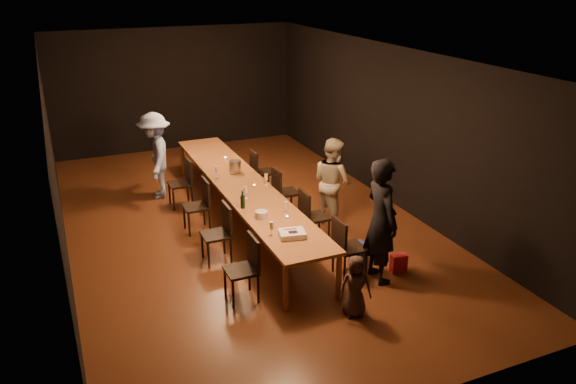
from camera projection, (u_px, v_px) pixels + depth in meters
name	position (u px, v px, depth m)	size (l,w,h in m)	color
ground	(243.00, 222.00, 10.19)	(10.00, 10.00, 0.00)	#442011
room_shell	(240.00, 110.00, 9.42)	(6.04, 10.04, 3.02)	black
table	(242.00, 186.00, 9.93)	(0.90, 6.00, 0.75)	#985D2C
chair_right_0	(350.00, 247.00, 8.29)	(0.42, 0.42, 0.93)	black
chair_right_1	(315.00, 216.00, 9.31)	(0.42, 0.42, 0.93)	black
chair_right_2	(286.00, 192.00, 10.33)	(0.42, 0.42, 0.93)	black
chair_right_3	(263.00, 171.00, 11.36)	(0.42, 0.42, 0.93)	black
chair_left_0	(241.00, 270.00, 7.66)	(0.42, 0.42, 0.93)	black
chair_left_1	(216.00, 234.00, 8.68)	(0.42, 0.42, 0.93)	black
chair_left_2	(196.00, 206.00, 9.71)	(0.42, 0.42, 0.93)	black
chair_left_3	(180.00, 183.00, 10.73)	(0.42, 0.42, 0.93)	black
woman_birthday	(381.00, 221.00, 8.02)	(0.68, 0.45, 1.87)	black
woman_tan	(332.00, 182.00, 9.88)	(0.77, 0.60, 1.59)	#C3B392
man_blue	(156.00, 156.00, 11.03)	(1.11, 0.64, 1.72)	#9AB4EE
child	(355.00, 286.00, 7.33)	(0.42, 0.27, 0.86)	#3F2A23
gift_bag_red	(399.00, 263.00, 8.49)	(0.24, 0.13, 0.28)	red
gift_bag_blue	(358.00, 252.00, 8.79)	(0.25, 0.17, 0.31)	#233E99
birthday_cake	(292.00, 234.00, 7.95)	(0.41, 0.36, 0.09)	white
plate_stack	(261.00, 214.00, 8.55)	(0.19, 0.19, 0.10)	silver
champagne_bottle	(243.00, 199.00, 8.86)	(0.07, 0.07, 0.32)	black
ice_bucket	(235.00, 167.00, 10.40)	(0.22, 0.22, 0.24)	#A4A3A8
wineglass_0	(272.00, 229.00, 7.97)	(0.06, 0.06, 0.21)	beige
wineglass_1	(286.00, 208.00, 8.66)	(0.06, 0.06, 0.21)	beige
wineglass_2	(246.00, 193.00, 9.25)	(0.06, 0.06, 0.21)	silver
wineglass_3	(266.00, 180.00, 9.81)	(0.06, 0.06, 0.21)	beige
wineglass_4	(217.00, 172.00, 10.19)	(0.06, 0.06, 0.21)	silver
wineglass_5	(238.00, 165.00, 10.56)	(0.06, 0.06, 0.21)	silver
tealight_near	(287.00, 217.00, 8.54)	(0.05, 0.05, 0.03)	#B2B7B2
tealight_mid	(254.00, 186.00, 9.78)	(0.05, 0.05, 0.03)	#B2B7B2
tealight_far	(225.00, 158.00, 11.20)	(0.05, 0.05, 0.03)	#B2B7B2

